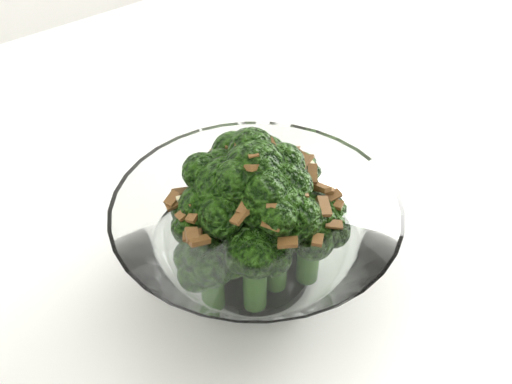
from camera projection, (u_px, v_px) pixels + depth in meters
table at (220, 211)px, 0.62m from camera, size 1.24×0.85×0.75m
broccoli_dish at (256, 228)px, 0.43m from camera, size 0.21×0.21×0.13m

